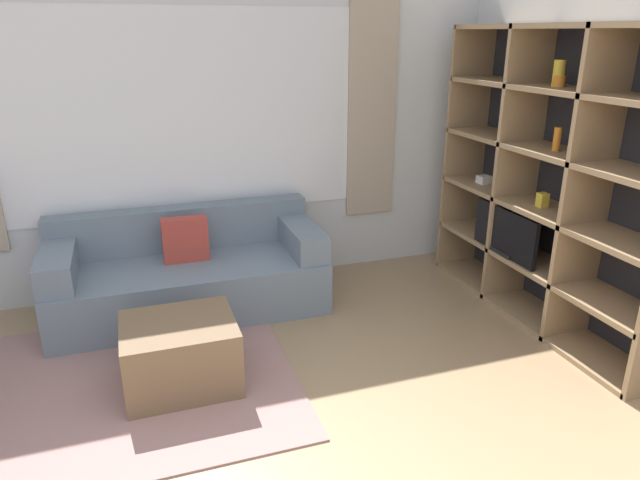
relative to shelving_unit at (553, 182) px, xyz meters
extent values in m
cube|color=silver|center=(-2.42, 1.43, 0.30)|extent=(6.38, 0.07, 2.70)
cube|color=white|center=(-2.42, 1.39, 0.40)|extent=(2.85, 0.01, 1.60)
cube|color=#B2A38E|center=(-0.82, 1.37, 0.40)|extent=(0.44, 0.03, 1.90)
cube|color=silver|center=(0.21, -0.25, 0.30)|extent=(0.07, 4.50, 2.70)
cube|color=gray|center=(-3.32, 0.01, -1.04)|extent=(2.62, 1.78, 0.01)
cube|color=#232328|center=(0.16, -0.01, 0.01)|extent=(0.02, 2.19, 2.12)
cube|color=#997A56|center=(-0.04, -0.37, 0.01)|extent=(0.41, 0.04, 2.12)
cube|color=#997A56|center=(-0.04, 0.36, 0.01)|extent=(0.41, 0.04, 2.12)
cube|color=#997A56|center=(-0.04, 1.09, 0.01)|extent=(0.41, 0.04, 2.12)
cube|color=#997A56|center=(-0.04, -0.01, -1.03)|extent=(0.41, 2.19, 0.04)
cube|color=#997A56|center=(-0.04, -0.01, -0.63)|extent=(0.41, 2.19, 0.04)
cube|color=#997A56|center=(-0.04, -0.01, -0.20)|extent=(0.41, 2.19, 0.04)
cube|color=#997A56|center=(-0.04, -0.01, 0.22)|extent=(0.41, 2.19, 0.04)
cube|color=#997A56|center=(-0.04, -0.01, 0.64)|extent=(0.41, 2.19, 0.04)
cube|color=#997A56|center=(-0.04, -0.01, 1.05)|extent=(0.41, 2.19, 0.04)
cube|color=black|center=(-0.20, 0.21, -0.43)|extent=(0.04, 0.72, 0.36)
cube|color=black|center=(-0.18, 0.21, -0.59)|extent=(0.10, 0.24, 0.03)
cylinder|color=gold|center=(-0.06, 0.03, 0.75)|extent=(0.08, 0.08, 0.17)
cylinder|color=orange|center=(-0.06, 0.02, 0.70)|extent=(0.08, 0.08, 0.07)
cylinder|color=orange|center=(-0.06, 0.71, -0.56)|extent=(0.09, 0.09, 0.10)
cube|color=gold|center=(-0.06, 0.02, -0.13)|extent=(0.07, 0.07, 0.10)
cube|color=white|center=(-0.06, 0.74, -0.15)|extent=(0.10, 0.10, 0.06)
cylinder|color=orange|center=(-0.06, -0.04, 0.32)|extent=(0.05, 0.05, 0.16)
cube|color=slate|center=(-2.52, 0.91, -0.85)|extent=(2.04, 0.85, 0.41)
cube|color=slate|center=(-2.52, 1.24, -0.47)|extent=(2.04, 0.18, 0.35)
cube|color=slate|center=(-3.42, 0.91, -0.54)|extent=(0.24, 0.79, 0.22)
cube|color=slate|center=(-1.62, 0.91, -0.54)|extent=(0.24, 0.79, 0.22)
cube|color=#AD3D33|center=(-2.52, 0.96, -0.47)|extent=(0.34, 0.12, 0.34)
cube|color=brown|center=(-2.70, -0.09, -0.84)|extent=(0.67, 0.57, 0.43)
camera|label=1|loc=(-2.86, -3.22, 1.01)|focal=32.00mm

